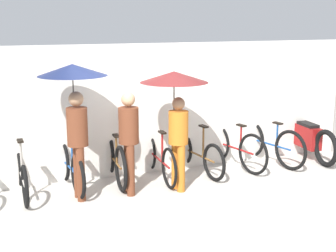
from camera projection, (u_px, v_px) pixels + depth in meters
ground_plane at (164, 206)px, 7.09m from camera, size 30.00×30.00×0.00m
back_wall at (130, 111)px, 8.34m from camera, size 14.37×0.12×2.36m
parked_bicycle_1 at (22, 175)px, 7.44m from camera, size 0.44×1.69×0.97m
parked_bicycle_2 at (70, 167)px, 7.74m from camera, size 0.44×1.68×1.00m
parked_bicycle_3 at (115, 160)px, 8.09m from camera, size 0.44×1.74×0.98m
parked_bicycle_4 at (159, 158)px, 8.29m from camera, size 0.44×1.79×1.06m
parked_bicycle_5 at (197, 154)px, 8.61m from camera, size 0.44×1.76×1.00m
parked_bicycle_6 at (234, 147)px, 8.90m from camera, size 0.52×1.79×1.01m
parked_bicycle_7 at (269, 143)px, 9.16m from camera, size 0.55×1.81×1.06m
pedestrian_leading at (74, 93)px, 7.09m from camera, size 1.06×1.06×2.11m
pedestrian_center at (129, 135)px, 7.39m from camera, size 0.32×0.32×1.66m
pedestrian_trailing at (175, 95)px, 7.51m from camera, size 1.10×1.10×1.96m
motorcycle at (307, 138)px, 9.51m from camera, size 0.58×2.00×0.93m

